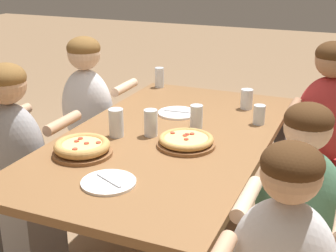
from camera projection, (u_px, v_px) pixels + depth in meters
name	position (u px, v px, depth m)	size (l,w,h in m)	color
dining_table	(168.00, 150.00, 2.48)	(1.84, 1.03, 0.79)	brown
pizza_board_main	(186.00, 141.00, 2.30)	(0.29, 0.29, 0.05)	brown
pizza_board_second	(82.00, 148.00, 2.20)	(0.28, 0.28, 0.07)	brown
empty_plate_a	(178.00, 113.00, 2.77)	(0.24, 0.24, 0.02)	white
empty_plate_b	(109.00, 182.00, 1.94)	(0.23, 0.23, 0.02)	white
drinking_glass_a	(116.00, 125.00, 2.42)	(0.08, 0.08, 0.15)	silver
drinking_glass_b	(151.00, 124.00, 2.42)	(0.07, 0.07, 0.14)	silver
drinking_glass_c	(259.00, 116.00, 2.60)	(0.07, 0.07, 0.11)	silver
drinking_glass_d	(196.00, 118.00, 2.53)	(0.07, 0.07, 0.13)	silver
drinking_glass_e	(159.00, 79.00, 3.31)	(0.06, 0.06, 0.14)	silver
drinking_glass_f	(247.00, 99.00, 2.85)	(0.07, 0.07, 0.12)	silver
diner_far_midright	(89.00, 132.00, 3.13)	(0.51, 0.40, 1.20)	silver
diner_near_midleft	(295.00, 247.00, 1.96)	(0.51, 0.40, 1.16)	#477556
diner_near_right	(323.00, 146.00, 2.89)	(0.51, 0.40, 1.21)	#B22D2D
diner_far_midleft	(18.00, 178.00, 2.51)	(0.51, 0.40, 1.18)	#99999E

